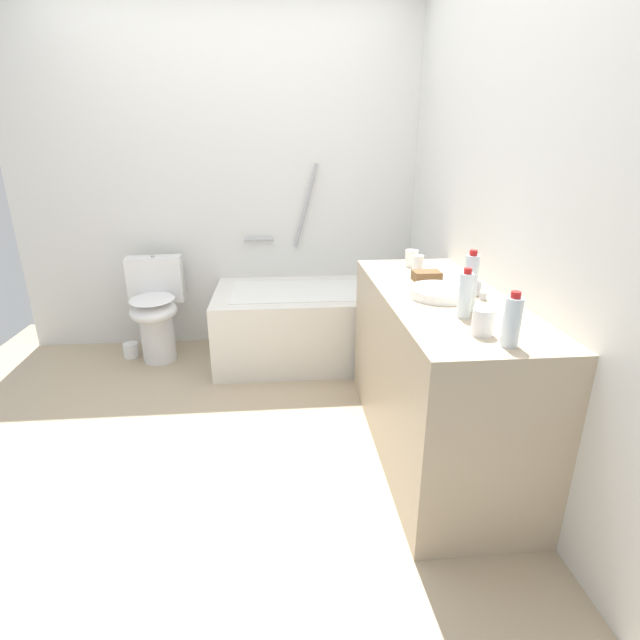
{
  "coord_description": "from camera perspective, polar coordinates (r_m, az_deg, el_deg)",
  "views": [
    {
      "loc": [
        0.33,
        -2.3,
        1.49
      ],
      "look_at": [
        0.56,
        0.26,
        0.55
      ],
      "focal_mm": 26.78,
      "sensor_mm": 36.0,
      "label": 1
    }
  ],
  "objects": [
    {
      "name": "drinking_glass_3",
      "position": [
        1.95,
        18.79,
        0.48
      ],
      "size": [
        0.06,
        0.06,
        0.08
      ],
      "primitive_type": "cylinder",
      "color": "white",
      "rests_on": "vanity_counter"
    },
    {
      "name": "sink_faucet",
      "position": [
        2.33,
        18.18,
        3.52
      ],
      "size": [
        0.1,
        0.15,
        0.08
      ],
      "color": "silver",
      "rests_on": "vanity_counter"
    },
    {
      "name": "ground_plane",
      "position": [
        2.76,
        -11.49,
        -13.11
      ],
      "size": [
        3.77,
        3.77,
        0.0
      ],
      "primitive_type": "plane",
      "color": "tan"
    },
    {
      "name": "water_bottle_2",
      "position": [
        2.0,
        16.97,
        2.91
      ],
      "size": [
        0.06,
        0.06,
        0.2
      ],
      "color": "silver",
      "rests_on": "vanity_counter"
    },
    {
      "name": "wall_right_mirror",
      "position": [
        2.56,
        21.08,
        13.95
      ],
      "size": [
        0.1,
        3.17,
        2.55
      ],
      "primitive_type": "cube",
      "color": "silver",
      "rests_on": "ground_plane"
    },
    {
      "name": "bathtub",
      "position": [
        3.51,
        -0.76,
        -0.15
      ],
      "size": [
        1.41,
        0.8,
        1.38
      ],
      "color": "silver",
      "rests_on": "ground_plane"
    },
    {
      "name": "drinking_glass_1",
      "position": [
        2.71,
        11.6,
        6.64
      ],
      "size": [
        0.06,
        0.06,
        0.09
      ],
      "primitive_type": "cylinder",
      "color": "white",
      "rests_on": "vanity_counter"
    },
    {
      "name": "amenity_basket",
      "position": [
        2.53,
        12.61,
        5.16
      ],
      "size": [
        0.14,
        0.1,
        0.05
      ],
      "primitive_type": "cube",
      "color": "brown",
      "rests_on": "vanity_counter"
    },
    {
      "name": "toilet",
      "position": [
        3.66,
        -19.05,
        1.33
      ],
      "size": [
        0.4,
        0.54,
        0.75
      ],
      "rotation": [
        0.0,
        0.0,
        -1.49
      ],
      "color": "white",
      "rests_on": "ground_plane"
    },
    {
      "name": "water_bottle_1",
      "position": [
        2.08,
        17.52,
        4.28
      ],
      "size": [
        0.06,
        0.06,
        0.26
      ],
      "color": "silver",
      "rests_on": "vanity_counter"
    },
    {
      "name": "toilet_paper_roll",
      "position": [
        3.85,
        -21.64,
        -3.37
      ],
      "size": [
        0.11,
        0.11,
        0.11
      ],
      "primitive_type": "cylinder",
      "color": "white",
      "rests_on": "ground_plane"
    },
    {
      "name": "water_bottle_0",
      "position": [
        1.76,
        21.97,
        -0.14
      ],
      "size": [
        0.06,
        0.06,
        0.2
      ],
      "color": "silver",
      "rests_on": "vanity_counter"
    },
    {
      "name": "vanity_counter",
      "position": [
        2.47,
        13.6,
        -6.29
      ],
      "size": [
        0.57,
        1.47,
        0.84
      ],
      "primitive_type": "cube",
      "color": "tan",
      "rests_on": "ground_plane"
    },
    {
      "name": "drinking_glass_2",
      "position": [
        2.83,
        10.88,
        7.26
      ],
      "size": [
        0.07,
        0.07,
        0.09
      ],
      "primitive_type": "cylinder",
      "color": "white",
      "rests_on": "vanity_counter"
    },
    {
      "name": "wall_back_tiled",
      "position": [
        3.75,
        -10.62,
        16.44
      ],
      "size": [
        3.17,
        0.1,
        2.55
      ],
      "primitive_type": "cube",
      "color": "silver",
      "rests_on": "ground_plane"
    },
    {
      "name": "sink_basin",
      "position": [
        2.27,
        14.12,
        3.22
      ],
      "size": [
        0.28,
        0.28,
        0.04
      ],
      "primitive_type": "cylinder",
      "color": "white",
      "rests_on": "vanity_counter"
    },
    {
      "name": "drinking_glass_0",
      "position": [
        1.84,
        18.87,
        -0.23
      ],
      "size": [
        0.08,
        0.08,
        0.1
      ],
      "primitive_type": "cylinder",
      "color": "white",
      "rests_on": "vanity_counter"
    }
  ]
}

